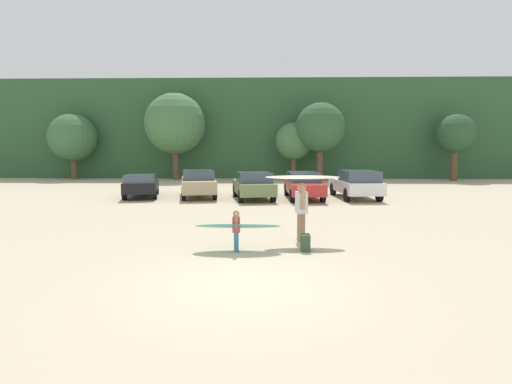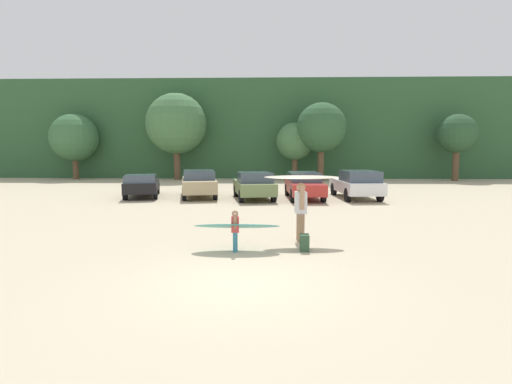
{
  "view_description": "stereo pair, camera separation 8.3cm",
  "coord_description": "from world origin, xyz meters",
  "px_view_note": "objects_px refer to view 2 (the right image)",
  "views": [
    {
      "loc": [
        0.51,
        -8.07,
        2.8
      ],
      "look_at": [
        0.07,
        8.1,
        1.0
      ],
      "focal_mm": 28.39,
      "sensor_mm": 36.0,
      "label": 1
    },
    {
      "loc": [
        0.59,
        -8.07,
        2.8
      ],
      "look_at": [
        0.07,
        8.1,
        1.0
      ],
      "focal_mm": 28.39,
      "sensor_mm": 36.0,
      "label": 2
    }
  ],
  "objects_px": {
    "person_adult": "(301,208)",
    "surfboard_teal": "(237,226)",
    "person_child": "(235,228)",
    "parked_car_black": "(142,185)",
    "parked_car_tan": "(199,183)",
    "parked_car_white": "(357,184)",
    "backpack_dropped": "(304,243)",
    "surfboard_cream": "(302,177)",
    "parked_car_olive_green": "(254,185)",
    "parked_car_red": "(304,184)"
  },
  "relations": [
    {
      "from": "parked_car_red",
      "to": "surfboard_cream",
      "type": "relative_size",
      "value": 2.04
    },
    {
      "from": "parked_car_black",
      "to": "surfboard_teal",
      "type": "relative_size",
      "value": 1.85
    },
    {
      "from": "parked_car_black",
      "to": "parked_car_white",
      "type": "distance_m",
      "value": 11.91
    },
    {
      "from": "parked_car_white",
      "to": "surfboard_cream",
      "type": "height_order",
      "value": "surfboard_cream"
    },
    {
      "from": "parked_car_white",
      "to": "backpack_dropped",
      "type": "xyz_separation_m",
      "value": [
        -3.81,
        -11.31,
        -0.59
      ]
    },
    {
      "from": "surfboard_cream",
      "to": "parked_car_tan",
      "type": "bearing_deg",
      "value": -67.06
    },
    {
      "from": "person_child",
      "to": "parked_car_tan",
      "type": "bearing_deg",
      "value": -80.11
    },
    {
      "from": "parked_car_tan",
      "to": "person_child",
      "type": "relative_size",
      "value": 4.19
    },
    {
      "from": "parked_car_tan",
      "to": "parked_car_black",
      "type": "bearing_deg",
      "value": 80.81
    },
    {
      "from": "parked_car_white",
      "to": "backpack_dropped",
      "type": "relative_size",
      "value": 10.25
    },
    {
      "from": "parked_car_black",
      "to": "parked_car_tan",
      "type": "height_order",
      "value": "parked_car_tan"
    },
    {
      "from": "parked_car_tan",
      "to": "parked_car_white",
      "type": "xyz_separation_m",
      "value": [
        8.71,
        -0.42,
        0.0
      ]
    },
    {
      "from": "person_child",
      "to": "surfboard_cream",
      "type": "distance_m",
      "value": 2.58
    },
    {
      "from": "person_adult",
      "to": "person_child",
      "type": "distance_m",
      "value": 2.3
    },
    {
      "from": "person_adult",
      "to": "person_child",
      "type": "xyz_separation_m",
      "value": [
        -1.85,
        -1.31,
        -0.35
      ]
    },
    {
      "from": "parked_car_white",
      "to": "person_adult",
      "type": "height_order",
      "value": "person_adult"
    },
    {
      "from": "parked_car_white",
      "to": "person_child",
      "type": "xyz_separation_m",
      "value": [
        -5.68,
        -11.41,
        -0.19
      ]
    },
    {
      "from": "parked_car_tan",
      "to": "backpack_dropped",
      "type": "distance_m",
      "value": 12.72
    },
    {
      "from": "parked_car_red",
      "to": "backpack_dropped",
      "type": "bearing_deg",
      "value": 172.23
    },
    {
      "from": "parked_car_red",
      "to": "surfboard_cream",
      "type": "xyz_separation_m",
      "value": [
        -0.95,
        -10.09,
        1.14
      ]
    },
    {
      "from": "person_adult",
      "to": "surfboard_teal",
      "type": "bearing_deg",
      "value": 29.42
    },
    {
      "from": "parked_car_tan",
      "to": "surfboard_teal",
      "type": "height_order",
      "value": "parked_car_tan"
    },
    {
      "from": "parked_car_olive_green",
      "to": "parked_car_red",
      "type": "relative_size",
      "value": 0.92
    },
    {
      "from": "parked_car_white",
      "to": "parked_car_red",
      "type": "bearing_deg",
      "value": 87.04
    },
    {
      "from": "parked_car_red",
      "to": "person_child",
      "type": "distance_m",
      "value": 11.67
    },
    {
      "from": "parked_car_olive_green",
      "to": "surfboard_teal",
      "type": "bearing_deg",
      "value": 169.1
    },
    {
      "from": "parked_car_white",
      "to": "person_adult",
      "type": "distance_m",
      "value": 10.8
    },
    {
      "from": "parked_car_tan",
      "to": "person_adult",
      "type": "bearing_deg",
      "value": -166.68
    },
    {
      "from": "person_child",
      "to": "backpack_dropped",
      "type": "bearing_deg",
      "value": 178.51
    },
    {
      "from": "parked_car_black",
      "to": "parked_car_tan",
      "type": "bearing_deg",
      "value": -100.63
    },
    {
      "from": "surfboard_cream",
      "to": "surfboard_teal",
      "type": "relative_size",
      "value": 0.95
    },
    {
      "from": "surfboard_teal",
      "to": "surfboard_cream",
      "type": "bearing_deg",
      "value": -148.68
    },
    {
      "from": "parked_car_olive_green",
      "to": "parked_car_tan",
      "type": "bearing_deg",
      "value": 63.42
    },
    {
      "from": "person_adult",
      "to": "surfboard_teal",
      "type": "height_order",
      "value": "person_adult"
    },
    {
      "from": "parked_car_black",
      "to": "surfboard_cream",
      "type": "distance_m",
      "value": 13.27
    },
    {
      "from": "person_child",
      "to": "surfboard_teal",
      "type": "xyz_separation_m",
      "value": [
        0.04,
        0.09,
        0.04
      ]
    },
    {
      "from": "parked_car_white",
      "to": "backpack_dropped",
      "type": "distance_m",
      "value": 11.95
    },
    {
      "from": "person_adult",
      "to": "surfboard_cream",
      "type": "height_order",
      "value": "surfboard_cream"
    },
    {
      "from": "person_child",
      "to": "parked_car_black",
      "type": "bearing_deg",
      "value": -66.46
    },
    {
      "from": "surfboard_teal",
      "to": "parked_car_olive_green",
      "type": "bearing_deg",
      "value": -91.08
    },
    {
      "from": "parked_car_olive_green",
      "to": "surfboard_cream",
      "type": "height_order",
      "value": "surfboard_cream"
    },
    {
      "from": "person_adult",
      "to": "backpack_dropped",
      "type": "xyz_separation_m",
      "value": [
        0.02,
        -1.21,
        -0.76
      ]
    },
    {
      "from": "person_child",
      "to": "surfboard_teal",
      "type": "distance_m",
      "value": 0.11
    },
    {
      "from": "parked_car_red",
      "to": "person_adult",
      "type": "distance_m",
      "value": 10.06
    },
    {
      "from": "parked_car_tan",
      "to": "parked_car_red",
      "type": "xyz_separation_m",
      "value": [
        5.85,
        -0.5,
        -0.04
      ]
    },
    {
      "from": "person_child",
      "to": "parked_car_red",
      "type": "bearing_deg",
      "value": -108.46
    },
    {
      "from": "parked_car_tan",
      "to": "surfboard_teal",
      "type": "distance_m",
      "value": 12.13
    },
    {
      "from": "parked_car_white",
      "to": "person_child",
      "type": "bearing_deg",
      "value": 148.87
    },
    {
      "from": "parked_car_black",
      "to": "backpack_dropped",
      "type": "bearing_deg",
      "value": -158.12
    },
    {
      "from": "parked_car_olive_green",
      "to": "parked_car_red",
      "type": "bearing_deg",
      "value": -92.18
    }
  ]
}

